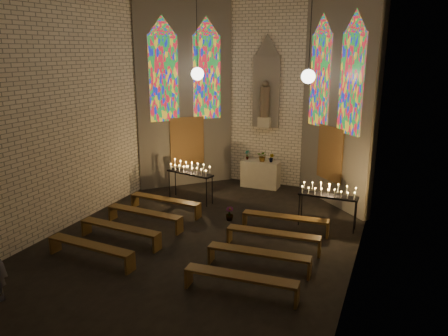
{
  "coord_description": "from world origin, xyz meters",
  "views": [
    {
      "loc": [
        4.77,
        -9.57,
        5.02
      ],
      "look_at": [
        0.2,
        1.41,
        1.77
      ],
      "focal_mm": 35.0,
      "sensor_mm": 36.0,
      "label": 1
    }
  ],
  "objects": [
    {
      "name": "flower_vase_center",
      "position": [
        0.09,
        5.39,
        1.21
      ],
      "size": [
        0.38,
        0.33,
        0.42
      ],
      "primitive_type": "imported",
      "rotation": [
        0.0,
        0.0,
        -0.0
      ],
      "color": "#4C723F",
      "rests_on": "altar"
    },
    {
      "name": "flower_vase_right",
      "position": [
        0.42,
        5.42,
        1.17
      ],
      "size": [
        0.21,
        0.18,
        0.34
      ],
      "primitive_type": "imported",
      "rotation": [
        0.0,
        0.0,
        -0.2
      ],
      "color": "#4C723F",
      "rests_on": "altar"
    },
    {
      "name": "votive_stand_right",
      "position": [
        2.98,
        2.49,
        1.06
      ],
      "size": [
        1.68,
        0.43,
        1.23
      ],
      "rotation": [
        0.0,
        0.0,
        -0.02
      ],
      "color": "black",
      "rests_on": "ground"
    },
    {
      "name": "pew_left_2",
      "position": [
        -1.94,
        -0.67,
        0.38
      ],
      "size": [
        2.45,
        0.5,
        0.47
      ],
      "rotation": [
        0.0,
        0.0,
        -0.06
      ],
      "color": "#543B18",
      "rests_on": "ground"
    },
    {
      "name": "pew_left_1",
      "position": [
        -1.94,
        0.53,
        0.38
      ],
      "size": [
        2.45,
        0.5,
        0.47
      ],
      "rotation": [
        0.0,
        0.0,
        -0.06
      ],
      "color": "#543B18",
      "rests_on": "ground"
    },
    {
      "name": "floor",
      "position": [
        0.0,
        0.0,
        0.0
      ],
      "size": [
        12.0,
        12.0,
        0.0
      ],
      "primitive_type": "plane",
      "color": "black",
      "rests_on": "ground"
    },
    {
      "name": "pew_right_0",
      "position": [
        1.94,
        1.73,
        0.38
      ],
      "size": [
        2.45,
        0.5,
        0.47
      ],
      "rotation": [
        0.0,
        0.0,
        0.06
      ],
      "color": "#543B18",
      "rests_on": "ground"
    },
    {
      "name": "pew_right_2",
      "position": [
        1.94,
        -0.67,
        0.38
      ],
      "size": [
        2.45,
        0.5,
        0.47
      ],
      "rotation": [
        0.0,
        0.0,
        0.06
      ],
      "color": "#543B18",
      "rests_on": "ground"
    },
    {
      "name": "room",
      "position": [
        -0.0,
        3.37,
        3.72
      ],
      "size": [
        8.22,
        12.43,
        7.0
      ],
      "color": "beige",
      "rests_on": "ground"
    },
    {
      "name": "altar",
      "position": [
        0.0,
        5.45,
        0.5
      ],
      "size": [
        1.4,
        0.6,
        1.0
      ],
      "primitive_type": "cube",
      "color": "beige",
      "rests_on": "ground"
    },
    {
      "name": "pew_right_3",
      "position": [
        1.94,
        -1.87,
        0.38
      ],
      "size": [
        2.45,
        0.5,
        0.47
      ],
      "rotation": [
        0.0,
        0.0,
        0.06
      ],
      "color": "#543B18",
      "rests_on": "ground"
    },
    {
      "name": "pew_left_3",
      "position": [
        -1.94,
        -1.87,
        0.38
      ],
      "size": [
        2.45,
        0.5,
        0.47
      ],
      "rotation": [
        0.0,
        0.0,
        -0.06
      ],
      "color": "#543B18",
      "rests_on": "ground"
    },
    {
      "name": "pew_left_0",
      "position": [
        -1.94,
        1.73,
        0.38
      ],
      "size": [
        2.45,
        0.5,
        0.47
      ],
      "rotation": [
        0.0,
        0.0,
        -0.06
      ],
      "color": "#543B18",
      "rests_on": "ground"
    },
    {
      "name": "flower_vase_left",
      "position": [
        -0.55,
        5.49,
        1.18
      ],
      "size": [
        0.22,
        0.18,
        0.35
      ],
      "primitive_type": "imported",
      "rotation": [
        0.0,
        0.0,
        -0.36
      ],
      "color": "#4C723F",
      "rests_on": "altar"
    },
    {
      "name": "votive_stand_left",
      "position": [
        -1.71,
        3.03,
        1.08
      ],
      "size": [
        1.76,
        0.76,
        1.26
      ],
      "rotation": [
        0.0,
        0.0,
        -0.21
      ],
      "color": "black",
      "rests_on": "ground"
    },
    {
      "name": "aisle_flower_pot",
      "position": [
        0.17,
        1.9,
        0.21
      ],
      "size": [
        0.3,
        0.3,
        0.42
      ],
      "primitive_type": "imported",
      "rotation": [
        0.0,
        0.0,
        0.33
      ],
      "color": "#4C723F",
      "rests_on": "ground"
    },
    {
      "name": "pew_right_1",
      "position": [
        1.94,
        0.53,
        0.38
      ],
      "size": [
        2.45,
        0.5,
        0.47
      ],
      "rotation": [
        0.0,
        0.0,
        0.06
      ],
      "color": "#543B18",
      "rests_on": "ground"
    }
  ]
}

